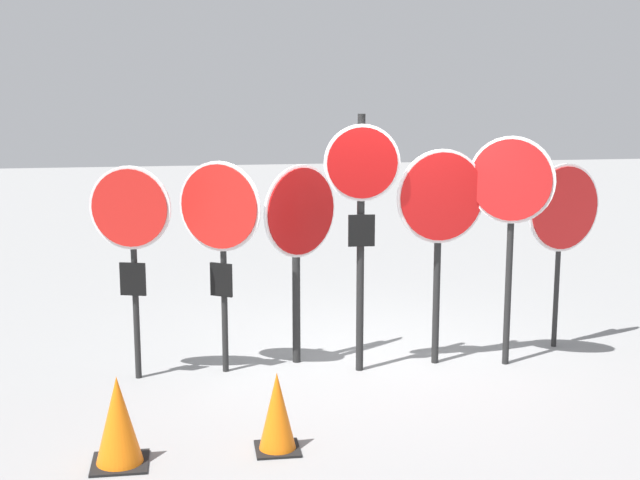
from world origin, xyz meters
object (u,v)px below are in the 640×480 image
(stop_sign_6, at_px, (564,215))
(traffic_cone_0, at_px, (118,421))
(stop_sign_5, at_px, (511,199))
(stop_sign_0, at_px, (131,226))
(stop_sign_1, at_px, (220,221))
(stop_sign_3, at_px, (362,196))
(stop_sign_4, at_px, (441,211))
(traffic_cone_1, at_px, (277,412))
(stop_sign_2, at_px, (300,226))

(stop_sign_6, bearing_deg, traffic_cone_0, -171.18)
(stop_sign_5, relative_size, traffic_cone_0, 3.32)
(stop_sign_0, relative_size, stop_sign_1, 0.99)
(stop_sign_3, relative_size, stop_sign_4, 1.16)
(stop_sign_0, distance_m, stop_sign_1, 0.86)
(stop_sign_3, relative_size, traffic_cone_1, 3.96)
(stop_sign_0, xyz_separation_m, stop_sign_1, (0.85, 0.07, 0.01))
(stop_sign_5, bearing_deg, stop_sign_6, 64.05)
(traffic_cone_0, bearing_deg, stop_sign_5, 25.85)
(traffic_cone_0, xyz_separation_m, traffic_cone_1, (1.23, 0.08, -0.03))
(stop_sign_0, height_order, stop_sign_6, stop_sign_0)
(stop_sign_4, bearing_deg, stop_sign_0, 172.46)
(stop_sign_4, bearing_deg, traffic_cone_1, -142.46)
(stop_sign_1, bearing_deg, stop_sign_0, -144.34)
(traffic_cone_1, bearing_deg, stop_sign_2, 78.01)
(stop_sign_5, distance_m, traffic_cone_0, 4.41)
(stop_sign_4, bearing_deg, stop_sign_5, -18.97)
(traffic_cone_0, bearing_deg, stop_sign_6, 26.91)
(stop_sign_6, bearing_deg, stop_sign_4, 175.37)
(stop_sign_5, bearing_deg, stop_sign_2, -157.99)
(stop_sign_0, bearing_deg, stop_sign_2, 25.40)
(stop_sign_2, bearing_deg, stop_sign_3, -66.35)
(stop_sign_4, distance_m, traffic_cone_1, 2.94)
(stop_sign_6, bearing_deg, stop_sign_2, 164.04)
(stop_sign_1, bearing_deg, traffic_cone_0, -82.83)
(stop_sign_1, height_order, stop_sign_6, stop_sign_1)
(stop_sign_5, xyz_separation_m, traffic_cone_0, (-3.77, -1.82, -1.39))
(stop_sign_5, height_order, traffic_cone_1, stop_sign_5)
(traffic_cone_1, bearing_deg, stop_sign_3, 60.09)
(stop_sign_0, relative_size, stop_sign_5, 0.90)
(stop_sign_2, bearing_deg, stop_sign_5, -45.11)
(stop_sign_6, bearing_deg, traffic_cone_1, -164.18)
(stop_sign_3, xyz_separation_m, traffic_cone_1, (-1.02, -1.77, -1.47))
(stop_sign_4, distance_m, stop_sign_5, 0.71)
(stop_sign_4, bearing_deg, stop_sign_3, 179.35)
(stop_sign_3, bearing_deg, stop_sign_4, 9.78)
(stop_sign_5, relative_size, traffic_cone_1, 3.62)
(stop_sign_0, height_order, stop_sign_1, stop_sign_1)
(stop_sign_2, xyz_separation_m, traffic_cone_0, (-1.68, -2.20, -1.10))
(stop_sign_1, height_order, stop_sign_5, stop_sign_5)
(stop_sign_1, height_order, stop_sign_4, stop_sign_4)
(stop_sign_3, distance_m, traffic_cone_0, 3.26)
(stop_sign_1, distance_m, traffic_cone_0, 2.51)
(stop_sign_6, bearing_deg, stop_sign_0, 166.54)
(stop_sign_5, bearing_deg, stop_sign_0, -149.52)
(stop_sign_5, height_order, stop_sign_6, stop_sign_5)
(stop_sign_3, height_order, stop_sign_5, stop_sign_3)
(stop_sign_6, xyz_separation_m, traffic_cone_1, (-3.31, -2.23, -1.16))
(traffic_cone_0, bearing_deg, stop_sign_0, 89.19)
(stop_sign_6, xyz_separation_m, traffic_cone_0, (-4.55, -2.31, -1.13))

